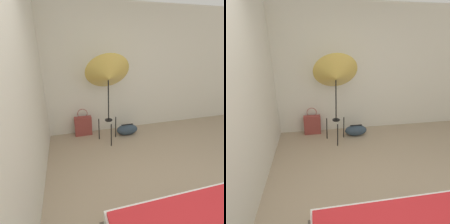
% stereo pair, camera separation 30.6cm
% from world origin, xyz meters
% --- Properties ---
extents(wall_back, '(8.00, 0.05, 2.60)m').
position_xyz_m(wall_back, '(0.00, 2.56, 1.30)').
color(wall_back, beige).
rests_on(wall_back, ground_plane).
extents(wall_side_left, '(0.05, 8.00, 2.60)m').
position_xyz_m(wall_side_left, '(-1.36, 1.00, 1.30)').
color(wall_side_left, beige).
rests_on(wall_side_left, ground_plane).
extents(photo_umbrella, '(0.81, 0.63, 1.72)m').
position_xyz_m(photo_umbrella, '(-0.17, 2.03, 1.32)').
color(photo_umbrella, black).
rests_on(photo_umbrella, ground_plane).
extents(tote_bag, '(0.36, 0.12, 0.60)m').
position_xyz_m(tote_bag, '(-0.63, 2.41, 0.22)').
color(tote_bag, brown).
rests_on(tote_bag, ground_plane).
extents(duffel_bag, '(0.47, 0.23, 0.24)m').
position_xyz_m(duffel_bag, '(0.28, 2.18, 0.12)').
color(duffel_bag, '#2D3D4C').
rests_on(duffel_bag, ground_plane).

